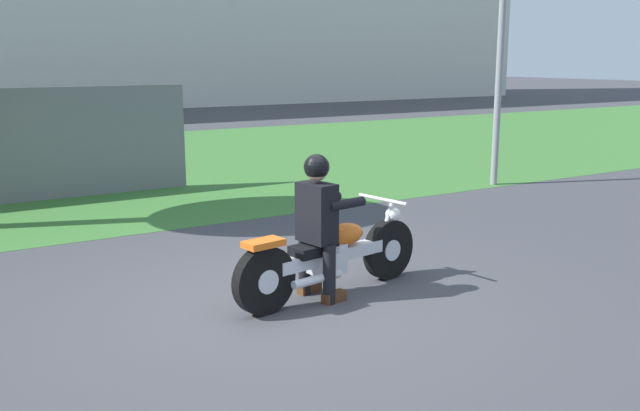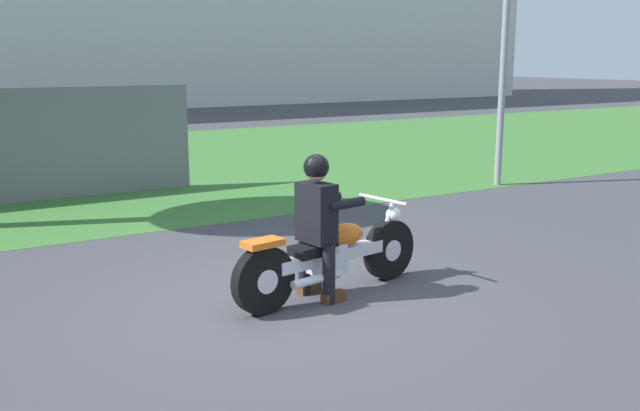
# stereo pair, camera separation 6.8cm
# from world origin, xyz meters

# --- Properties ---
(ground) EXTENTS (120.00, 120.00, 0.00)m
(ground) POSITION_xyz_m (0.00, 0.00, 0.00)
(ground) COLOR #424247
(grass_verge) EXTENTS (60.00, 12.00, 0.01)m
(grass_verge) POSITION_xyz_m (0.00, 9.29, 0.00)
(grass_verge) COLOR #3D7533
(grass_verge) RESTS_ON ground
(motorcycle_lead) EXTENTS (2.21, 0.71, 0.87)m
(motorcycle_lead) POSITION_xyz_m (0.54, -0.03, 0.39)
(motorcycle_lead) COLOR black
(motorcycle_lead) RESTS_ON ground
(rider_lead) EXTENTS (0.60, 0.52, 1.39)m
(rider_lead) POSITION_xyz_m (0.38, -0.06, 0.81)
(rider_lead) COLOR black
(rider_lead) RESTS_ON ground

